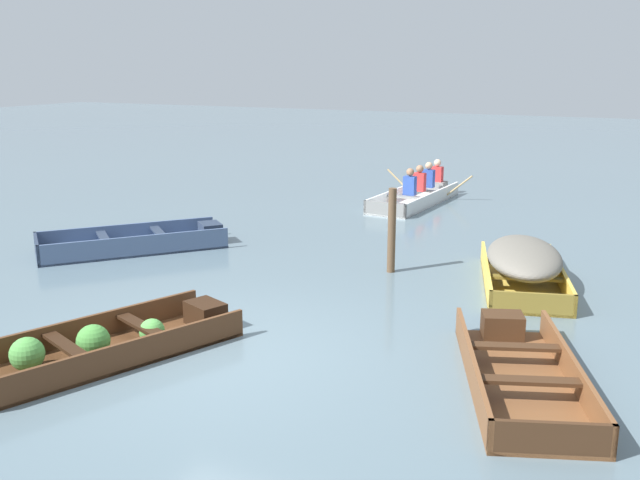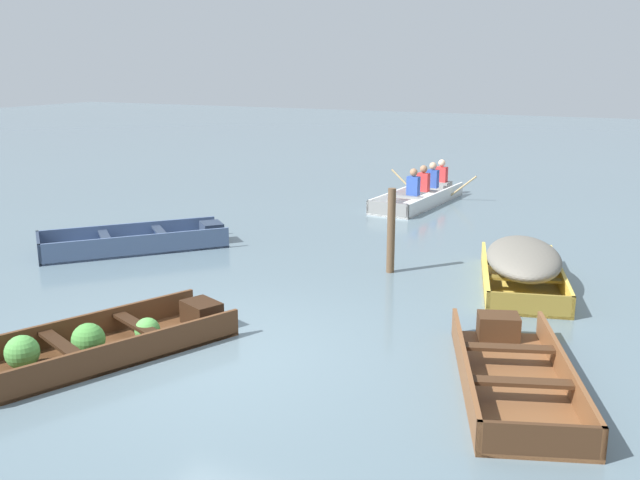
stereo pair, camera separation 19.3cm
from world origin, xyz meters
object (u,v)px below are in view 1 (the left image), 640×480
dinghy_dark_varnish_foreground (107,344)px  rowboat_white_with_crew (418,193)px  skiff_yellow_near_moored (524,261)px  mooring_post (392,231)px  skiff_wooden_brown_mid_moored (519,370)px  skiff_slate_blue_far_moored (141,243)px

dinghy_dark_varnish_foreground → rowboat_white_with_crew: size_ratio=0.93×
skiff_yellow_near_moored → mooring_post: 2.07m
rowboat_white_with_crew → mooring_post: 6.04m
skiff_yellow_near_moored → rowboat_white_with_crew: size_ratio=0.85×
skiff_wooden_brown_mid_moored → mooring_post: 4.16m
skiff_wooden_brown_mid_moored → rowboat_white_with_crew: 9.90m
rowboat_white_with_crew → dinghy_dark_varnish_foreground: bearing=-92.1°
skiff_yellow_near_moored → dinghy_dark_varnish_foreground: bearing=-128.6°
skiff_slate_blue_far_moored → skiff_yellow_near_moored: bearing=7.0°
dinghy_dark_varnish_foreground → skiff_yellow_near_moored: (3.83, 4.80, 0.22)m
dinghy_dark_varnish_foreground → skiff_wooden_brown_mid_moored: bearing=17.4°
skiff_yellow_near_moored → skiff_slate_blue_far_moored: skiff_yellow_near_moored is taller
dinghy_dark_varnish_foreground → mooring_post: size_ratio=2.38×
skiff_wooden_brown_mid_moored → mooring_post: size_ratio=2.25×
skiff_yellow_near_moored → mooring_post: bearing=-174.0°
rowboat_white_with_crew → mooring_post: size_ratio=2.56×
mooring_post → skiff_yellow_near_moored: bearing=6.0°
skiff_yellow_near_moored → skiff_wooden_brown_mid_moored: (0.56, -3.42, -0.26)m
skiff_yellow_near_moored → rowboat_white_with_crew: bearing=121.4°
dinghy_dark_varnish_foreground → skiff_yellow_near_moored: 6.14m
skiff_slate_blue_far_moored → rowboat_white_with_crew: (3.14, 6.45, 0.09)m
skiff_yellow_near_moored → rowboat_white_with_crew: (-3.45, 5.64, -0.15)m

